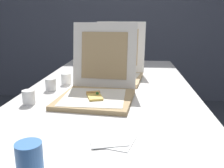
% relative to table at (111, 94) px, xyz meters
% --- Properties ---
extents(wall_back, '(10.00, 0.10, 2.60)m').
position_rel_table_xyz_m(wall_back, '(0.00, 2.10, 0.60)').
color(wall_back, slate).
rests_on(wall_back, ground).
extents(table, '(0.99, 2.05, 0.74)m').
position_rel_table_xyz_m(table, '(0.00, 0.00, 0.00)').
color(table, silver).
rests_on(table, ground).
extents(pizza_box_front, '(0.41, 0.46, 0.39)m').
position_rel_table_xyz_m(pizza_box_front, '(-0.05, -0.23, 0.10)').
color(pizza_box_front, tan).
rests_on(pizza_box_front, table).
extents(pizza_box_middle, '(0.42, 0.48, 0.39)m').
position_rel_table_xyz_m(pizza_box_middle, '(0.01, 0.23, 0.10)').
color(pizza_box_middle, tan).
rests_on(pizza_box_middle, table).
extents(cup_white_mid, '(0.06, 0.06, 0.07)m').
position_rel_table_xyz_m(cup_white_mid, '(-0.29, 0.04, 0.08)').
color(cup_white_mid, white).
rests_on(cup_white_mid, table).
extents(cup_white_near_center, '(0.06, 0.06, 0.07)m').
position_rel_table_xyz_m(cup_white_near_center, '(-0.35, -0.10, 0.08)').
color(cup_white_near_center, white).
rests_on(cup_white_near_center, table).
extents(cup_white_near_left, '(0.06, 0.06, 0.07)m').
position_rel_table_xyz_m(cup_white_near_left, '(-0.37, -0.35, 0.08)').
color(cup_white_near_left, white).
rests_on(cup_white_near_left, table).
extents(cup_printed_front, '(0.07, 0.07, 0.09)m').
position_rel_table_xyz_m(cup_printed_front, '(-0.13, -0.91, 0.09)').
color(cup_printed_front, '#477FCC').
rests_on(cup_printed_front, table).
extents(napkin_pile, '(0.18, 0.16, 0.01)m').
position_rel_table_xyz_m(napkin_pile, '(0.07, -0.69, 0.05)').
color(napkin_pile, white).
rests_on(napkin_pile, table).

